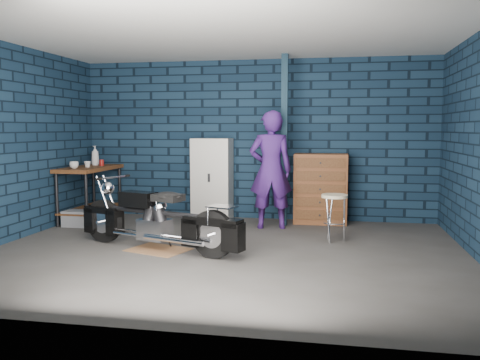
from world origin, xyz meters
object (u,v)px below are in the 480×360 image
at_px(tool_chest, 321,189).
at_px(shop_stool, 334,218).
at_px(motorcycle, 158,215).
at_px(locker, 212,179).
at_px(storage_bin, 77,218).
at_px(person, 271,170).
at_px(workbench, 90,194).

xyz_separation_m(tool_chest, shop_stool, (0.23, -1.33, -0.24)).
bearing_deg(motorcycle, tool_chest, 67.72).
distance_m(motorcycle, shop_stool, 2.39).
bearing_deg(locker, motorcycle, -94.00).
bearing_deg(storage_bin, tool_chest, 14.53).
bearing_deg(shop_stool, tool_chest, 99.72).
bearing_deg(motorcycle, shop_stool, 41.78).
bearing_deg(person, locker, -39.15).
height_order(person, tool_chest, person).
relative_size(workbench, shop_stool, 2.16).
xyz_separation_m(workbench, tool_chest, (3.80, 0.48, 0.11)).
bearing_deg(workbench, locker, 13.59).
height_order(storage_bin, locker, locker).
distance_m(motorcycle, locker, 2.27).
relative_size(workbench, locker, 1.02).
xyz_separation_m(workbench, person, (3.05, -0.07, 0.45)).
distance_m(storage_bin, tool_chest, 3.93).
xyz_separation_m(workbench, storage_bin, (0.02, -0.50, -0.33)).
xyz_separation_m(storage_bin, shop_stool, (4.01, -0.35, 0.20)).
bearing_deg(tool_chest, person, -143.49).
relative_size(person, shop_stool, 2.80).
height_order(workbench, shop_stool, workbench).
xyz_separation_m(motorcycle, shop_stool, (2.20, 0.93, -0.13)).
height_order(storage_bin, shop_stool, shop_stool).
relative_size(person, storage_bin, 4.51).
bearing_deg(workbench, person, -1.40).
xyz_separation_m(locker, tool_chest, (1.82, 0.00, -0.12)).
height_order(tool_chest, shop_stool, tool_chest).
bearing_deg(locker, person, -27.49).
bearing_deg(workbench, storage_bin, -87.71).
distance_m(workbench, locker, 2.06).
distance_m(workbench, tool_chest, 3.83).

